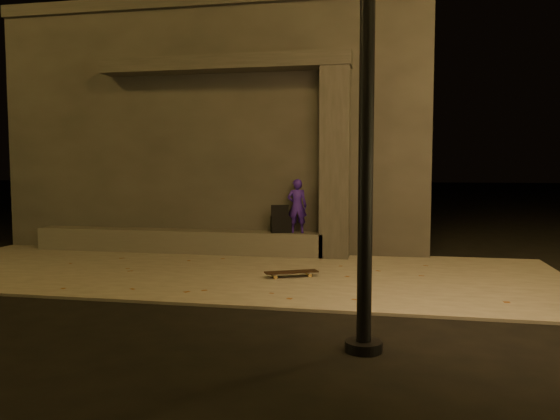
% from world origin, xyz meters
% --- Properties ---
extents(ground, '(120.00, 120.00, 0.00)m').
position_xyz_m(ground, '(0.00, 0.00, 0.00)').
color(ground, black).
rests_on(ground, ground).
extents(sidewalk, '(11.00, 4.40, 0.04)m').
position_xyz_m(sidewalk, '(0.00, 2.00, 0.02)').
color(sidewalk, '#625C56').
rests_on(sidewalk, ground).
extents(building, '(9.00, 5.10, 5.22)m').
position_xyz_m(building, '(-1.00, 6.49, 2.61)').
color(building, '#343230').
rests_on(building, ground).
extents(ledge, '(6.00, 0.55, 0.45)m').
position_xyz_m(ledge, '(-1.50, 3.75, 0.27)').
color(ledge, '#54524C').
rests_on(ledge, sidewalk).
extents(column, '(0.55, 0.55, 3.60)m').
position_xyz_m(column, '(1.70, 3.75, 1.84)').
color(column, '#343230').
rests_on(column, sidewalk).
extents(canopy, '(5.00, 0.70, 0.28)m').
position_xyz_m(canopy, '(-0.50, 3.80, 3.78)').
color(canopy, '#343230').
rests_on(canopy, column).
extents(skateboarder, '(0.41, 0.29, 1.05)m').
position_xyz_m(skateboarder, '(0.97, 3.75, 1.01)').
color(skateboarder, '#301797').
rests_on(skateboarder, ledge).
extents(backpack, '(0.45, 0.36, 0.55)m').
position_xyz_m(backpack, '(0.65, 3.75, 0.68)').
color(backpack, black).
rests_on(backpack, ledge).
extents(skateboard, '(0.85, 0.56, 0.09)m').
position_xyz_m(skateboard, '(1.23, 1.66, 0.12)').
color(skateboard, black).
rests_on(skateboard, sidewalk).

